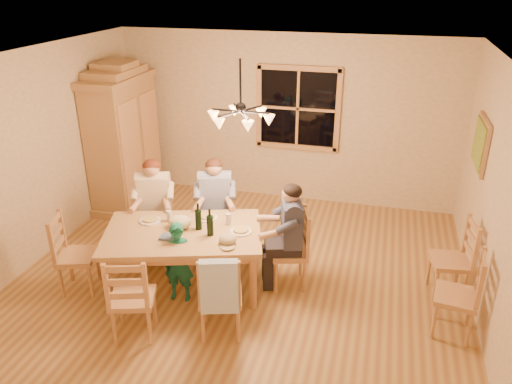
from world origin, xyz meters
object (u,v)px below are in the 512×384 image
(child, at_px, (179,262))
(chair_near_right, at_px, (221,308))
(chandelier, at_px, (241,116))
(chair_far_right, at_px, (216,230))
(wine_bottle_b, at_px, (210,222))
(chair_end_left, at_px, (79,267))
(chair_end_right, at_px, (289,262))
(chair_spare_back, at_px, (448,272))
(adult_slate_man, at_px, (290,223))
(wine_bottle_a, at_px, (198,216))
(chair_spare_front, at_px, (454,308))
(chair_far_left, at_px, (157,231))
(chair_near_left, at_px, (134,310))
(adult_plaid_man, at_px, (215,194))
(dining_table, at_px, (183,239))
(armoire, at_px, (124,142))
(adult_woman, at_px, (154,195))

(child, bearing_deg, chair_near_right, -39.59)
(chandelier, relative_size, chair_far_right, 0.78)
(wine_bottle_b, bearing_deg, chair_end_left, -166.30)
(chair_far_right, distance_m, chair_end_left, 1.83)
(chair_end_right, distance_m, wine_bottle_b, 1.12)
(chair_spare_back, bearing_deg, adult_slate_man, 89.19)
(wine_bottle_a, bearing_deg, chair_spare_front, -3.31)
(chandelier, distance_m, chair_spare_front, 3.06)
(chandelier, bearing_deg, chair_far_left, 168.09)
(chair_near_left, distance_m, child, 0.76)
(adult_plaid_man, xyz_separation_m, adult_slate_man, (1.12, -0.55, 0.00))
(chair_near_right, relative_size, wine_bottle_a, 3.00)
(dining_table, distance_m, chair_near_right, 1.03)
(chair_end_left, distance_m, chair_spare_front, 4.27)
(chair_far_right, bearing_deg, chair_near_right, 93.37)
(chair_far_right, distance_m, chair_end_right, 1.25)
(armoire, xyz_separation_m, wine_bottle_a, (1.98, -1.91, -0.13))
(chandelier, bearing_deg, chair_end_left, -156.55)
(adult_woman, distance_m, wine_bottle_b, 1.24)
(chair_end_left, xyz_separation_m, adult_plaid_man, (1.29, 1.30, 0.54))
(chair_far_right, height_order, adult_slate_man, adult_slate_man)
(chair_end_left, bearing_deg, adult_plaid_man, 117.98)
(chair_far_left, height_order, chair_near_right, same)
(adult_woman, relative_size, child, 0.89)
(dining_table, height_order, chair_near_left, chair_near_left)
(chair_spare_front, bearing_deg, adult_plaid_man, 79.23)
(dining_table, relative_size, chair_spare_back, 2.08)
(chandelier, height_order, chair_far_right, chandelier)
(chandelier, height_order, child, chandelier)
(adult_slate_man, xyz_separation_m, child, (-1.17, -0.62, -0.35))
(adult_plaid_man, relative_size, wine_bottle_a, 2.65)
(dining_table, bearing_deg, wine_bottle_a, 32.28)
(child, bearing_deg, wine_bottle_b, 33.43)
(armoire, relative_size, chair_near_right, 2.32)
(chair_end_right, height_order, wine_bottle_a, wine_bottle_a)
(chair_far_left, bearing_deg, chair_spare_front, 151.46)
(wine_bottle_b, bearing_deg, chair_near_right, -63.52)
(adult_slate_man, height_order, chair_spare_front, adult_slate_man)
(chair_end_right, bearing_deg, wine_bottle_b, 96.07)
(armoire, distance_m, adult_plaid_man, 2.20)
(armoire, xyz_separation_m, adult_woman, (1.13, -1.33, -0.22))
(chair_end_right, xyz_separation_m, adult_plaid_man, (-1.12, 0.55, 0.54))
(chair_end_right, relative_size, adult_slate_man, 1.13)
(chair_near_left, relative_size, chair_near_right, 1.00)
(wine_bottle_a, height_order, chair_spare_back, wine_bottle_a)
(chair_far_left, relative_size, chair_end_left, 1.00)
(dining_table, xyz_separation_m, chair_spare_back, (3.06, 0.65, -0.36))
(dining_table, height_order, wine_bottle_a, wine_bottle_a)
(chair_far_left, xyz_separation_m, chair_near_right, (1.38, -1.37, 0.00))
(wine_bottle_a, bearing_deg, chair_far_right, 95.73)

